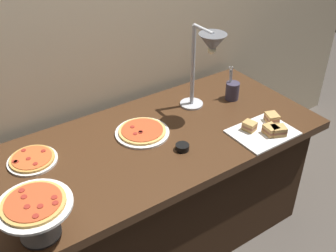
% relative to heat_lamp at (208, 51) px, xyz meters
% --- Properties ---
extents(ground_plane, '(8.00, 8.00, 0.00)m').
position_rel_heat_lamp_xyz_m(ground_plane, '(-0.40, -0.05, -1.16)').
color(ground_plane, '#4C443D').
extents(back_wall, '(4.40, 0.04, 2.40)m').
position_rel_heat_lamp_xyz_m(back_wall, '(-0.40, 0.45, 0.04)').
color(back_wall, '#C6B593').
rests_on(back_wall, ground_plane).
extents(buffet_table, '(1.90, 0.84, 0.76)m').
position_rel_heat_lamp_xyz_m(buffet_table, '(-0.40, -0.05, -0.77)').
color(buffet_table, '#422816').
rests_on(buffet_table, ground_plane).
extents(heat_lamp, '(0.15, 0.30, 0.51)m').
position_rel_heat_lamp_xyz_m(heat_lamp, '(0.00, 0.00, 0.00)').
color(heat_lamp, '#B7BABF').
rests_on(heat_lamp, buffet_table).
extents(pizza_plate_front, '(0.25, 0.25, 0.03)m').
position_rel_heat_lamp_xyz_m(pizza_plate_front, '(-0.99, 0.13, -0.38)').
color(pizza_plate_front, white).
rests_on(pizza_plate_front, buffet_table).
extents(pizza_plate_center, '(0.30, 0.30, 0.03)m').
position_rel_heat_lamp_xyz_m(pizza_plate_center, '(-0.41, 0.03, -0.38)').
color(pizza_plate_center, white).
rests_on(pizza_plate_center, buffet_table).
extents(pizza_plate_raised_stand, '(0.30, 0.30, 0.18)m').
position_rel_heat_lamp_xyz_m(pizza_plate_raised_stand, '(-1.11, -0.35, -0.25)').
color(pizza_plate_raised_stand, '#595B60').
rests_on(pizza_plate_raised_stand, buffet_table).
extents(sandwich_platter, '(0.34, 0.26, 0.06)m').
position_rel_heat_lamp_xyz_m(sandwich_platter, '(0.16, -0.34, -0.38)').
color(sandwich_platter, white).
rests_on(sandwich_platter, buffet_table).
extents(sauce_cup_near, '(0.07, 0.07, 0.03)m').
position_rel_heat_lamp_xyz_m(sauce_cup_near, '(-0.31, -0.21, -0.38)').
color(sauce_cup_near, black).
rests_on(sauce_cup_near, buffet_table).
extents(utensil_holder, '(0.08, 0.08, 0.22)m').
position_rel_heat_lamp_xyz_m(utensil_holder, '(0.25, 0.05, -0.34)').
color(utensil_holder, '#383347').
rests_on(utensil_holder, buffet_table).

